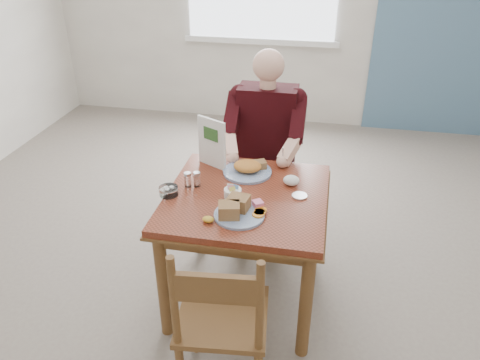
% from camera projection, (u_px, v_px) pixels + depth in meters
% --- Properties ---
extents(floor, '(6.00, 6.00, 0.00)m').
position_uv_depth(floor, '(246.00, 294.00, 3.01)').
color(floor, '#6E5F59').
rests_on(floor, ground).
extents(accent_panel, '(1.60, 0.02, 2.80)m').
position_uv_depth(accent_panel, '(463.00, 1.00, 4.59)').
color(accent_panel, slate).
rests_on(accent_panel, ground).
extents(lemon_wedge, '(0.07, 0.06, 0.03)m').
position_uv_depth(lemon_wedge, '(208.00, 219.00, 2.40)').
color(lemon_wedge, gold).
rests_on(lemon_wedge, table).
extents(napkin, '(0.12, 0.11, 0.06)m').
position_uv_depth(napkin, '(291.00, 180.00, 2.72)').
color(napkin, white).
rests_on(napkin, table).
extents(metal_dish, '(0.10, 0.10, 0.01)m').
position_uv_depth(metal_dish, '(300.00, 196.00, 2.62)').
color(metal_dish, silver).
rests_on(metal_dish, table).
extents(table, '(0.92, 0.92, 0.75)m').
position_uv_depth(table, '(246.00, 211.00, 2.70)').
color(table, maroon).
rests_on(table, ground).
extents(chair_far, '(0.42, 0.42, 0.95)m').
position_uv_depth(chair_far, '(266.00, 171.00, 3.45)').
color(chair_far, brown).
rests_on(chair_far, ground).
extents(chair_near, '(0.46, 0.46, 0.95)m').
position_uv_depth(chair_near, '(222.00, 321.00, 2.17)').
color(chair_near, brown).
rests_on(chair_near, ground).
extents(diner, '(0.53, 0.56, 1.39)m').
position_uv_depth(diner, '(265.00, 135.00, 3.22)').
color(diner, tan).
rests_on(diner, chair_far).
extents(near_plate, '(0.29, 0.29, 0.09)m').
position_uv_depth(near_plate, '(238.00, 210.00, 2.44)').
color(near_plate, white).
rests_on(near_plate, table).
extents(far_plate, '(0.39, 0.39, 0.08)m').
position_uv_depth(far_plate, '(248.00, 168.00, 2.85)').
color(far_plate, white).
rests_on(far_plate, table).
extents(caddy, '(0.10, 0.10, 0.07)m').
position_uv_depth(caddy, '(233.00, 193.00, 2.61)').
color(caddy, white).
rests_on(caddy, table).
extents(shakers, '(0.10, 0.07, 0.09)m').
position_uv_depth(shakers, '(192.00, 179.00, 2.70)').
color(shakers, white).
rests_on(shakers, table).
extents(creamer, '(0.11, 0.11, 0.05)m').
position_uv_depth(creamer, '(169.00, 191.00, 2.63)').
color(creamer, white).
rests_on(creamer, table).
extents(menu, '(0.20, 0.12, 0.32)m').
position_uv_depth(menu, '(212.00, 143.00, 2.87)').
color(menu, white).
rests_on(menu, table).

